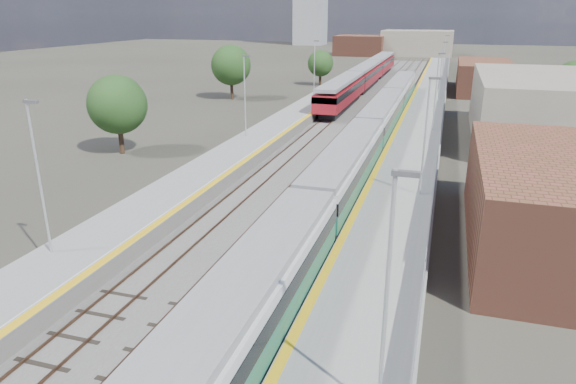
% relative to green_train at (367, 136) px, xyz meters
% --- Properties ---
extents(ground, '(320.00, 320.00, 0.00)m').
position_rel_green_train_xyz_m(ground, '(-1.50, 17.36, -2.14)').
color(ground, '#47443A').
rests_on(ground, ground).
extents(ballast_bed, '(10.50, 155.00, 0.06)m').
position_rel_green_train_xyz_m(ballast_bed, '(-3.75, 19.86, -2.11)').
color(ballast_bed, '#565451').
rests_on(ballast_bed, ground).
extents(tracks, '(8.96, 160.00, 0.17)m').
position_rel_green_train_xyz_m(tracks, '(-3.15, 21.54, -2.03)').
color(tracks, '#4C3323').
rests_on(tracks, ground).
extents(platform_right, '(4.70, 155.00, 8.52)m').
position_rel_green_train_xyz_m(platform_right, '(3.78, 19.86, -1.60)').
color(platform_right, slate).
rests_on(platform_right, ground).
extents(platform_left, '(4.30, 155.00, 8.52)m').
position_rel_green_train_xyz_m(platform_left, '(-10.55, 19.85, -1.62)').
color(platform_left, slate).
rests_on(platform_left, ground).
extents(buildings, '(72.00, 185.50, 40.00)m').
position_rel_green_train_xyz_m(buildings, '(-19.62, 105.96, 8.57)').
color(buildings, brown).
rests_on(buildings, ground).
extents(green_train, '(2.76, 76.78, 3.03)m').
position_rel_green_train_xyz_m(green_train, '(0.00, 0.00, 0.00)').
color(green_train, black).
rests_on(green_train, ground).
extents(red_train, '(2.99, 60.64, 3.78)m').
position_rel_green_train_xyz_m(red_train, '(-7.00, 43.81, 0.10)').
color(red_train, black).
rests_on(red_train, ground).
extents(tree_a, '(5.19, 5.19, 7.04)m').
position_rel_green_train_xyz_m(tree_a, '(-21.56, -4.24, 2.29)').
color(tree_a, '#382619').
rests_on(tree_a, ground).
extents(tree_b, '(5.72, 5.72, 7.75)m').
position_rel_green_train_xyz_m(tree_b, '(-23.98, 26.94, 2.74)').
color(tree_b, '#382619').
rests_on(tree_b, ground).
extents(tree_c, '(4.41, 4.41, 5.98)m').
position_rel_green_train_xyz_m(tree_c, '(-15.09, 44.99, 1.62)').
color(tree_c, '#382619').
rests_on(tree_c, ground).
extents(tree_d, '(4.40, 4.40, 5.97)m').
position_rel_green_train_xyz_m(tree_d, '(22.46, 36.39, 1.62)').
color(tree_d, '#382619').
rests_on(tree_d, ground).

